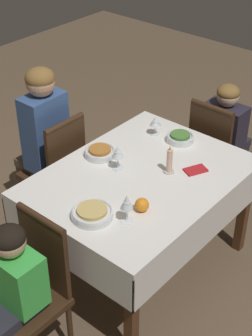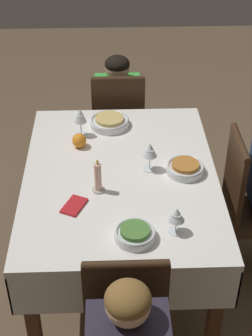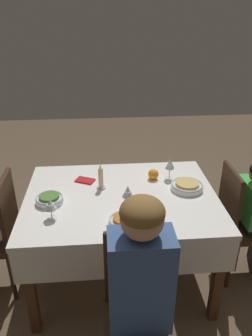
% 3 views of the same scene
% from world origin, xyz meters
% --- Properties ---
extents(ground_plane, '(8.00, 8.00, 0.00)m').
position_xyz_m(ground_plane, '(0.00, 0.00, 0.00)').
color(ground_plane, brown).
extents(dining_table, '(1.32, 0.99, 0.75)m').
position_xyz_m(dining_table, '(0.00, 0.00, 0.65)').
color(dining_table, white).
rests_on(dining_table, ground_plane).
extents(chair_south, '(0.37, 0.37, 0.92)m').
position_xyz_m(chair_south, '(0.04, -0.71, 0.50)').
color(chair_south, '#382314').
rests_on(chair_south, ground_plane).
extents(chair_east, '(0.37, 0.37, 0.92)m').
position_xyz_m(chair_east, '(0.87, -0.01, 0.50)').
color(chair_east, '#382314').
rests_on(chair_east, ground_plane).
extents(person_child_green, '(0.33, 0.30, 0.96)m').
position_xyz_m(person_child_green, '(1.04, -0.01, 0.53)').
color(person_child_green, '#282833').
rests_on(person_child_green, ground_plane).
extents(bowl_south, '(0.20, 0.20, 0.06)m').
position_xyz_m(bowl_south, '(0.00, -0.33, 0.78)').
color(bowl_south, silver).
rests_on(bowl_south, dining_table).
extents(wine_glass_south, '(0.07, 0.07, 0.16)m').
position_xyz_m(wine_glass_south, '(0.03, -0.15, 0.86)').
color(wine_glass_south, white).
rests_on(wine_glass_south, dining_table).
extents(bowl_east, '(0.23, 0.23, 0.06)m').
position_xyz_m(bowl_east, '(0.47, 0.05, 0.78)').
color(bowl_east, silver).
rests_on(bowl_east, dining_table).
extents(wine_glass_east, '(0.07, 0.07, 0.17)m').
position_xyz_m(wine_glass_east, '(0.38, 0.21, 0.87)').
color(wine_glass_east, white).
rests_on(wine_glass_east, dining_table).
extents(bowl_west, '(0.18, 0.18, 0.06)m').
position_xyz_m(bowl_west, '(-0.48, -0.05, 0.78)').
color(bowl_west, silver).
rests_on(bowl_west, dining_table).
extents(wine_glass_west, '(0.07, 0.07, 0.13)m').
position_xyz_m(wine_glass_west, '(-0.44, -0.23, 0.84)').
color(wine_glass_west, white).
rests_on(wine_glass_west, dining_table).
extents(candle_centerpiece, '(0.06, 0.06, 0.18)m').
position_xyz_m(candle_centerpiece, '(-0.14, 0.11, 0.82)').
color(candle_centerpiece, beige).
rests_on(candle_centerpiece, dining_table).
extents(orange_fruit, '(0.08, 0.08, 0.08)m').
position_xyz_m(orange_fruit, '(0.26, 0.22, 0.79)').
color(orange_fruit, orange).
rests_on(orange_fruit, dining_table).
extents(napkin_red_folded, '(0.16, 0.13, 0.01)m').
position_xyz_m(napkin_red_folded, '(-0.25, 0.23, 0.75)').
color(napkin_red_folded, red).
rests_on(napkin_red_folded, dining_table).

